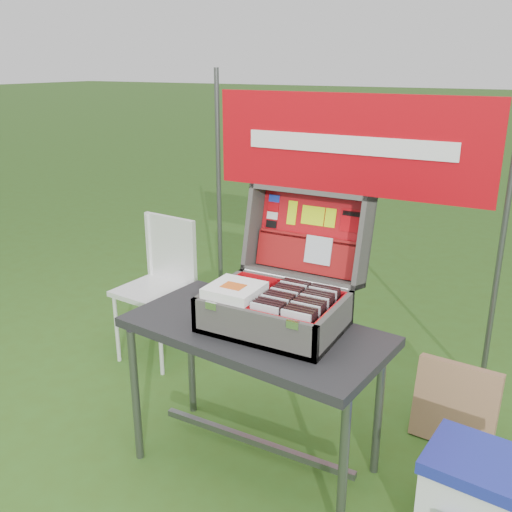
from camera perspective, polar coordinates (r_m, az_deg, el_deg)
The scene contains 96 objects.
ground at distance 2.81m, azimuth -0.50°, elevation -19.25°, with size 80.00×80.00×0.00m, color #315318.
table at distance 2.56m, azimuth -0.11°, elevation -14.05°, with size 1.10×0.55×0.69m, color #272729, non-canonical shape.
table_top at distance 2.40m, azimuth -0.11°, elevation -7.56°, with size 1.10×0.55×0.04m, color #272729.
table_leg_fl at distance 2.66m, azimuth -11.95°, elevation -13.56°, with size 0.04×0.04×0.65m, color #59595B.
table_leg_fr at distance 2.25m, azimuth 8.72°, elevation -20.19°, with size 0.04×0.04×0.65m, color #59595B.
table_leg_bl at distance 2.95m, azimuth -6.51°, elevation -9.82°, with size 0.04×0.04×0.65m, color #59595B.
table_leg_br at distance 2.58m, azimuth 12.17°, elevation -14.69°, with size 0.04×0.04×0.65m, color #59595B.
table_brace at distance 2.68m, azimuth -0.10°, elevation -18.04°, with size 0.95×0.03×0.03m, color #59595B.
suitcase at distance 2.33m, azimuth 2.53°, elevation -0.94°, with size 0.55×0.55×0.51m, color #5A5751, non-canonical shape.
suitcase_base_bottom at distance 2.38m, azimuth 1.79°, elevation -6.94°, with size 0.55×0.39×0.02m, color #5A5751.
suitcase_base_wall_front at distance 2.21m, azimuth -0.41°, elevation -7.31°, with size 0.55×0.02×0.15m, color #5A5751.
suitcase_base_wall_back at distance 2.51m, azimuth 3.75°, elevation -4.02°, with size 0.55×0.02×0.15m, color #5A5751.
suitcase_base_wall_left at distance 2.47m, azimuth -3.66°, elevation -4.33°, with size 0.02×0.39×0.15m, color #5A5751.
suitcase_base_wall_right at distance 2.26m, azimuth 7.83°, elevation -6.85°, with size 0.02×0.39×0.15m, color #5A5751.
suitcase_liner_floor at distance 2.37m, azimuth 1.80°, elevation -6.64°, with size 0.51×0.35×0.01m, color red.
suitcase_latch_left at distance 2.25m, azimuth -4.49°, elevation -4.99°, with size 0.05×0.01×0.03m, color silver.
suitcase_latch_right at distance 2.10m, azimuth 3.70°, elevation -6.88°, with size 0.05×0.01×0.03m, color silver.
suitcase_hinge at distance 2.49m, azimuth 3.89°, elevation -2.37°, with size 0.02×0.02×0.50m, color silver.
suitcase_lid_back at distance 2.59m, azimuth 5.64°, elevation 2.18°, with size 0.55×0.39×0.02m, color #5A5751.
suitcase_lid_rim_far at distance 2.53m, azimuth 5.62°, elevation 6.32°, with size 0.55×0.02×0.15m, color #5A5751.
suitcase_lid_rim_near at distance 2.55m, azimuth 4.59°, elevation -1.98°, with size 0.55×0.02×0.15m, color #5A5751.
suitcase_lid_rim_left at distance 2.65m, azimuth -0.14°, elevation 2.95°, with size 0.02×0.39×0.15m, color #5A5751.
suitcase_lid_rim_right at distance 2.44m, azimuth 10.77°, elevation 1.26°, with size 0.02×0.39×0.15m, color #5A5751.
suitcase_lid_liner at distance 2.58m, azimuth 5.53°, elevation 2.17°, with size 0.50×0.35×0.01m, color red.
suitcase_liner_wall_front at distance 2.21m, azimuth -0.23°, elevation -6.93°, with size 0.51×0.01×0.13m, color red.
suitcase_liner_wall_back at distance 2.49m, azimuth 3.62°, elevation -3.90°, with size 0.51×0.01×0.13m, color red.
suitcase_liner_wall_left at distance 2.46m, azimuth -3.40°, elevation -4.17°, with size 0.01×0.35×0.13m, color red.
suitcase_liner_wall_right at distance 2.26m, azimuth 7.52°, elevation -6.54°, with size 0.01×0.35×0.13m, color red.
suitcase_lid_pocket at distance 2.57m, azimuth 5.12°, elevation 0.15°, with size 0.49×0.16×0.03m, color maroon.
suitcase_pocket_edge at distance 2.56m, azimuth 5.28°, elevation 1.88°, with size 0.48×0.02×0.02m, color maroon.
suitcase_pocket_cd at distance 2.53m, azimuth 6.26°, elevation 0.58°, with size 0.12×0.12×0.01m, color silver.
lid_sticker_cc_a at distance 2.65m, azimuth 1.84°, elevation 5.78°, with size 0.05×0.03×0.00m, color #1933B2.
lid_sticker_cc_b at distance 2.65m, azimuth 1.74°, elevation 4.92°, with size 0.05×0.03×0.00m, color red.
lid_sticker_cc_c at distance 2.65m, azimuth 1.64°, elevation 4.06°, with size 0.05×0.03×0.00m, color white.
lid_sticker_cc_d at distance 2.65m, azimuth 1.54°, elevation 3.21°, with size 0.05×0.03×0.00m, color black.
lid_card_neon_tall at distance 2.61m, azimuth 3.63°, elevation 4.34°, with size 0.04×0.11×0.00m, color #D3FB0E.
lid_card_neon_main at distance 2.57m, azimuth 5.71°, elevation 4.05°, with size 0.11×0.08×0.00m, color #D3FB0E.
lid_card_neon_small at distance 2.54m, azimuth 7.44°, elevation 3.80°, with size 0.05×0.08×0.00m, color #D3FB0E.
lid_sticker_band at distance 2.51m, azimuth 9.53°, elevation 3.50°, with size 0.10×0.10×0.00m, color red.
lid_sticker_band_bar at distance 2.50m, azimuth 9.62°, elevation 4.18°, with size 0.09×0.02×0.00m, color black.
cd_left_0 at distance 2.21m, azimuth 0.83°, elevation -6.59°, with size 0.12×0.01×0.14m, color silver.
cd_left_1 at distance 2.23m, azimuth 1.09°, elevation -6.38°, with size 0.12×0.01×0.14m, color black.
cd_left_2 at distance 2.24m, azimuth 1.35°, elevation -6.18°, with size 0.12×0.01×0.14m, color black.
cd_left_3 at distance 2.26m, azimuth 1.61°, elevation -5.97°, with size 0.12×0.01×0.14m, color black.
cd_left_4 at distance 2.28m, azimuth 1.86°, elevation -5.77°, with size 0.12×0.01×0.14m, color silver.
cd_left_5 at distance 2.30m, azimuth 2.11°, elevation -5.57°, with size 0.12×0.01×0.14m, color black.
cd_left_6 at distance 2.31m, azimuth 2.35°, elevation -5.38°, with size 0.12×0.01×0.14m, color black.
cd_left_7 at distance 2.33m, azimuth 2.59°, elevation -5.19°, with size 0.12×0.01×0.14m, color black.
cd_left_8 at distance 2.35m, azimuth 2.82°, elevation -5.00°, with size 0.12×0.01×0.14m, color silver.
cd_left_9 at distance 2.37m, azimuth 3.05°, elevation -4.81°, with size 0.12×0.01×0.14m, color black.
cd_left_10 at distance 2.38m, azimuth 3.28°, elevation -4.63°, with size 0.12×0.01×0.14m, color black.
cd_left_11 at distance 2.40m, azimuth 3.50°, elevation -4.45°, with size 0.12×0.01×0.14m, color black.
cd_left_12 at distance 2.42m, azimuth 3.73°, elevation -4.27°, with size 0.12×0.01×0.14m, color silver.
cd_left_13 at distance 2.44m, azimuth 3.94°, elevation -4.09°, with size 0.12×0.01×0.14m, color black.
cd_left_14 at distance 2.46m, azimuth 4.16°, elevation -3.92°, with size 0.12×0.01×0.14m, color black.
cd_right_0 at distance 2.16m, azimuth 3.97°, elevation -7.31°, with size 0.12×0.01×0.14m, color silver.
cd_right_1 at distance 2.17m, azimuth 4.21°, elevation -7.09°, with size 0.12×0.01×0.14m, color black.
cd_right_2 at distance 2.19m, azimuth 4.45°, elevation -6.87°, with size 0.12×0.01×0.14m, color black.
cd_right_3 at distance 2.21m, azimuth 4.69°, elevation -6.65°, with size 0.12×0.01×0.14m, color black.
cd_right_4 at distance 2.23m, azimuth 4.92°, elevation -6.44°, with size 0.12×0.01×0.14m, color silver.
cd_right_5 at distance 2.25m, azimuth 5.15°, elevation -6.23°, with size 0.12×0.01×0.14m, color black.
cd_right_6 at distance 2.26m, azimuth 5.37°, elevation -6.02°, with size 0.12×0.01×0.14m, color black.
cd_right_7 at distance 2.28m, azimuth 5.59°, elevation -5.82°, with size 0.12×0.01×0.14m, color black.
cd_right_8 at distance 2.30m, azimuth 5.80°, elevation -5.62°, with size 0.12×0.01×0.14m, color silver.
cd_right_9 at distance 2.32m, azimuth 6.02°, elevation -5.43°, with size 0.12×0.01×0.14m, color black.
cd_right_10 at distance 2.34m, azimuth 6.23°, elevation -5.23°, with size 0.12×0.01×0.14m, color black.
cd_right_11 at distance 2.35m, azimuth 6.43°, elevation -5.04°, with size 0.12×0.01×0.14m, color black.
cd_right_12 at distance 2.37m, azimuth 6.63°, elevation -4.85°, with size 0.12×0.01×0.14m, color silver.
cd_right_13 at distance 2.39m, azimuth 6.83°, elevation -4.67°, with size 0.12×0.01×0.14m, color black.
cd_right_14 at distance 2.41m, azimuth 7.03°, elevation -4.49°, with size 0.12×0.01×0.14m, color black.
songbook_0 at distance 2.33m, azimuth -2.13°, elevation -3.81°, with size 0.21×0.21×0.01m, color white.
songbook_1 at distance 2.33m, azimuth -2.13°, elevation -3.70°, with size 0.21×0.21×0.01m, color white.
songbook_2 at distance 2.32m, azimuth -2.14°, elevation -3.59°, with size 0.21×0.21×0.01m, color white.
songbook_3 at distance 2.32m, azimuth -2.14°, elevation -3.47°, with size 0.21×0.21×0.01m, color white.
songbook_4 at distance 2.32m, azimuth -2.14°, elevation -3.36°, with size 0.21×0.21×0.01m, color white.
songbook_5 at distance 2.32m, azimuth -2.14°, elevation -3.24°, with size 0.21×0.21×0.01m, color white.
songbook_6 at distance 2.32m, azimuth -2.14°, elevation -3.13°, with size 0.21×0.21×0.01m, color white.
songbook_7 at distance 2.31m, azimuth -2.14°, elevation -3.01°, with size 0.21×0.21×0.01m, color white.
songbook_graphic at distance 2.30m, azimuth -2.27°, elevation -3.00°, with size 0.09×0.07×0.00m, color #D85919.
cooler at distance 2.45m, azimuth 21.62°, elevation -21.83°, with size 0.42×0.32×0.37m, color white, non-canonical shape.
cooler_body at distance 2.47m, azimuth 21.55°, elevation -22.27°, with size 0.40×0.30×0.32m, color white.
cooler_lid at distance 2.35m, azimuth 22.12°, elevation -18.83°, with size 0.42×0.32×0.05m, color navy.
chair at distance 3.47m, azimuth -10.18°, elevation -3.58°, with size 0.39×0.43×0.85m, color silver, non-canonical shape.
chair_seat at distance 3.47m, azimuth -10.19°, elevation -3.43°, with size 0.39×0.39×0.03m, color silver.
chair_backrest at distance 3.53m, azimuth -8.54°, elevation 0.75°, with size 0.39×0.03×0.41m, color silver.
chair_leg_fl at distance 3.54m, azimuth -13.75°, elevation -7.04°, with size 0.02×0.02×0.44m, color silver.
chair_leg_fr at distance 3.34m, azimuth -9.52°, elevation -8.35°, with size 0.02×0.02×0.44m, color silver.
chair_leg_bl at distance 3.76m, azimuth -10.41°, elevation -5.20°, with size 0.02×0.02×0.44m, color silver.
chair_leg_br at distance 3.58m, azimuth -6.27°, elevation -6.29°, with size 0.02×0.02×0.44m, color silver.
chair_upright_left at distance 3.63m, azimuth -10.60°, elevation 0.99°, with size 0.02×0.02×0.41m, color silver.
chair_upright_right at distance 3.44m, azimuth -6.34°, elevation 0.19°, with size 0.02×0.02×0.41m, color silver.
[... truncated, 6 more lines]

